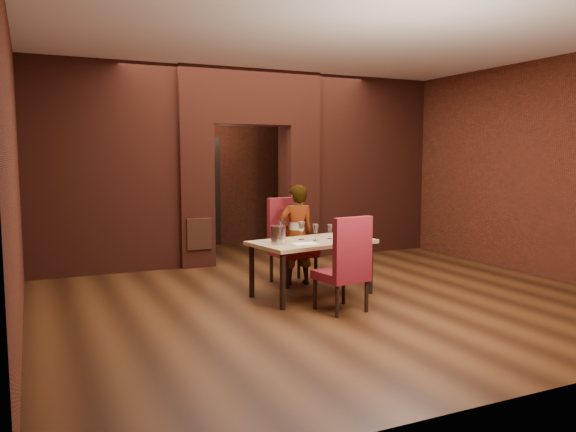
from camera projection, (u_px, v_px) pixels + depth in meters
name	position (u px, v px, depth m)	size (l,w,h in m)	color
floor	(300.00, 284.00, 7.83)	(8.00, 8.00, 0.00)	#422310
ceiling	(300.00, 49.00, 7.49)	(7.00, 8.00, 0.04)	silver
wall_back	(213.00, 165.00, 11.27)	(7.00, 0.04, 3.20)	#612514
wall_front	(543.00, 181.00, 4.05)	(7.00, 0.04, 3.20)	#612514
wall_left	(16.00, 172.00, 6.20)	(0.04, 8.00, 3.20)	#612514
wall_right	(493.00, 167.00, 9.12)	(0.04, 8.00, 3.20)	#612514
pillar_left	(194.00, 195.00, 9.12)	(0.55, 0.55, 2.30)	maroon
pillar_right	(299.00, 192.00, 9.91)	(0.55, 0.55, 2.30)	maroon
lintel	(248.00, 98.00, 9.34)	(2.45, 0.55, 0.90)	maroon
wing_wall_left	(102.00, 168.00, 8.48)	(2.27, 0.35, 3.20)	maroon
wing_wall_right	(367.00, 166.00, 10.45)	(2.27, 0.35, 3.20)	maroon
vent_panel	(199.00, 234.00, 8.91)	(0.40, 0.03, 0.50)	brown
rear_door	(195.00, 193.00, 11.11)	(0.90, 0.08, 2.10)	black
rear_door_frame	(195.00, 193.00, 11.07)	(1.02, 0.04, 2.22)	black
dining_table	(312.00, 268.00, 7.18)	(1.52, 0.86, 0.71)	tan
chair_far	(293.00, 241.00, 7.83)	(0.54, 0.54, 1.20)	maroon
chair_near	(341.00, 263.00, 6.44)	(0.50, 0.50, 1.11)	maroon
person_seated	(296.00, 235.00, 7.75)	(0.51, 0.33, 1.39)	white
wine_glass_a	(301.00, 231.00, 7.20)	(0.09, 0.09, 0.23)	white
wine_glass_b	(316.00, 232.00, 7.12)	(0.08, 0.08, 0.21)	silver
wine_glass_c	(330.00, 232.00, 7.28)	(0.08, 0.08, 0.18)	white
tasting_sheet	(305.00, 244.00, 6.86)	(0.29, 0.21, 0.00)	white
wine_bucket	(278.00, 235.00, 6.84)	(0.18, 0.18, 0.22)	#AAABB0
water_bottle	(282.00, 230.00, 7.02)	(0.07, 0.07, 0.29)	white
potted_plant	(346.00, 263.00, 8.24)	(0.39, 0.34, 0.43)	#2D6E21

